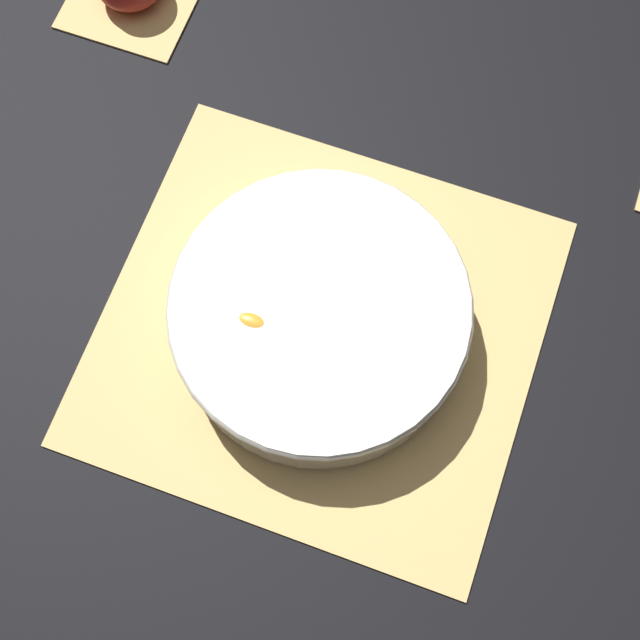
% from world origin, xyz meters
% --- Properties ---
extents(ground_plane, '(6.00, 6.00, 0.00)m').
position_xyz_m(ground_plane, '(0.00, 0.00, 0.00)').
color(ground_plane, black).
extents(bamboo_mat_center, '(0.41, 0.38, 0.01)m').
position_xyz_m(bamboo_mat_center, '(0.00, 0.00, 0.00)').
color(bamboo_mat_center, tan).
rests_on(bamboo_mat_center, ground_plane).
extents(fruit_salad_bowl, '(0.27, 0.27, 0.07)m').
position_xyz_m(fruit_salad_bowl, '(-0.00, 0.00, 0.05)').
color(fruit_salad_bowl, silver).
rests_on(fruit_salad_bowl, bamboo_mat_center).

